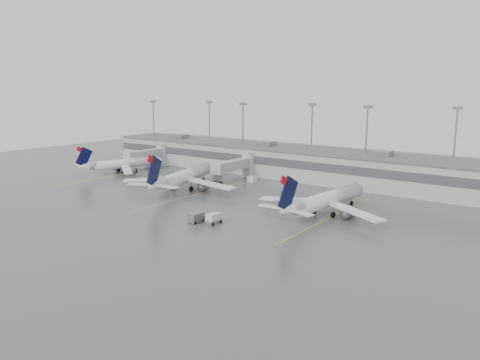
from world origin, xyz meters
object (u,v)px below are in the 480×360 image
Objects in this scene: jet_mid_left at (183,177)px; baggage_tug at (213,220)px; jet_mid_right at (325,200)px; jet_far_left at (122,164)px.

jet_mid_left reaches higher than baggage_tug.
jet_mid_left is 1.06× the size of jet_mid_right.
jet_far_left is at bearing 159.58° from baggage_tug.
jet_mid_right is at bearing 11.98° from jet_far_left.
baggage_tug is at bearing -6.43° from jet_far_left.
jet_far_left is 0.81× the size of jet_mid_left.
jet_mid_left is at bearing 5.37° from jet_far_left.
jet_far_left is 70.56m from jet_mid_right.
jet_far_left is 8.54× the size of baggage_tug.
jet_far_left is 61.50m from baggage_tug.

